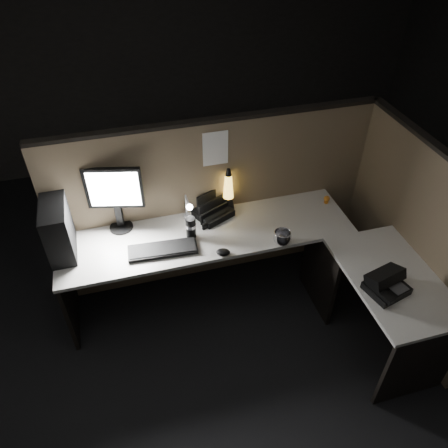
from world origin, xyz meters
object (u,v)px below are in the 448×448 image
object	(u,v)px
lava_lamp	(228,193)
desk_phone	(386,284)
monitor	(115,193)
keyboard	(163,250)
pc_tower	(58,230)

from	to	relation	value
lava_lamp	desk_phone	bearing A→B (deg)	-55.81
monitor	desk_phone	xyz separation A→B (m)	(1.66, -1.14, -0.27)
monitor	keyboard	xyz separation A→B (m)	(0.27, -0.36, -0.32)
pc_tower	desk_phone	xyz separation A→B (m)	(2.09, -0.97, -0.15)
pc_tower	desk_phone	distance (m)	2.31
monitor	desk_phone	bearing A→B (deg)	-20.74
monitor	lava_lamp	distance (m)	0.90
keyboard	monitor	bearing A→B (deg)	131.17
monitor	keyboard	size ratio (longest dim) A/B	1.07
pc_tower	keyboard	bearing A→B (deg)	-16.45
lava_lamp	desk_phone	size ratio (longest dim) A/B	1.29
pc_tower	monitor	distance (m)	0.48
pc_tower	monitor	size ratio (longest dim) A/B	0.75
keyboard	desk_phone	distance (m)	1.59
keyboard	desk_phone	xyz separation A→B (m)	(1.38, -0.78, 0.05)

